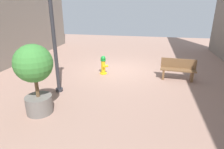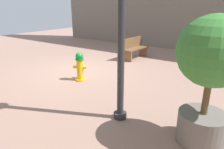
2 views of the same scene
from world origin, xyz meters
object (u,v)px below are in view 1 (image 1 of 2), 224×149
Objects in this scene: fire_hydrant at (103,65)px; street_lamp at (53,25)px; bench_near at (178,69)px; planter_tree at (35,72)px.

fire_hydrant is 0.22× the size of street_lamp.
bench_near is at bearing 179.21° from fire_hydrant.
planter_tree reaches higher than fire_hydrant.
planter_tree is (4.64, 3.88, 0.86)m from bench_near.
planter_tree is 0.53× the size of street_lamp.
bench_near is at bearing -154.40° from street_lamp.
fire_hydrant is at bearing -118.14° from street_lamp.
planter_tree is at bearing 39.92° from bench_near.
planter_tree is at bearing 94.29° from street_lamp.
fire_hydrant is 3.51m from bench_near.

